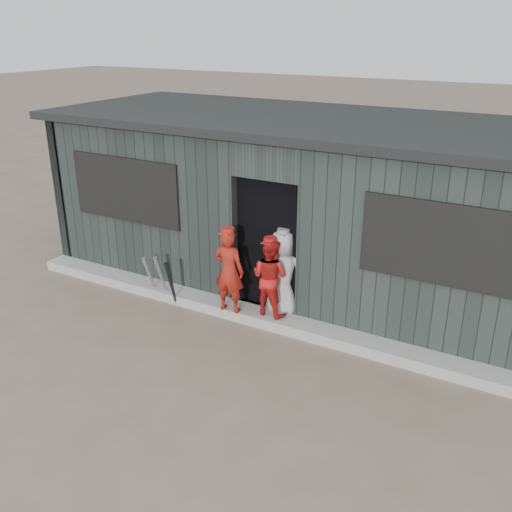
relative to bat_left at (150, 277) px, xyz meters
The scene contains 9 objects.
ground 2.47m from the bat_left, 43.43° to the right, with size 80.00×80.00×0.00m, color brown.
curb 1.80m from the bat_left, ahead, with size 8.00×0.36×0.15m, color #989994.
bat_left is the anchor object (origin of this frame).
bat_mid 0.22m from the bat_left, ahead, with size 0.07×0.07×0.76m, color gray.
bat_right 0.50m from the bat_left, 13.23° to the right, with size 0.07×0.07×0.76m, color black.
player_red_left 1.48m from the bat_left, ahead, with size 0.44×0.29×1.21m, color maroon.
player_red_right 1.99m from the bat_left, ahead, with size 0.54×0.42×1.10m, color red.
player_grey_back 2.09m from the bat_left, 12.27° to the left, with size 0.64×0.42×1.31m, color #B1B1B1.
dugout 2.71m from the bat_left, 45.72° to the left, with size 8.30×3.30×2.62m.
Camera 1 is at (3.49, -4.39, 3.91)m, focal length 40.00 mm.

